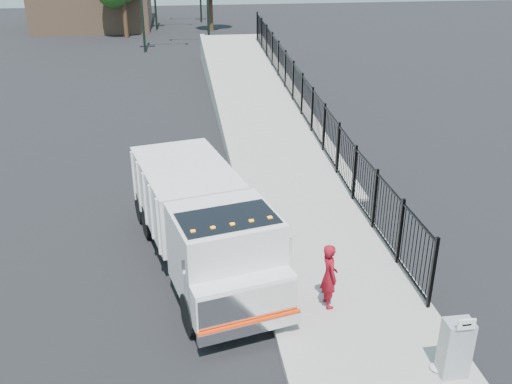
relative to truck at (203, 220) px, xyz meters
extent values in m
plane|color=black|center=(1.51, -0.67, -1.40)|extent=(120.00, 120.00, 0.00)
cube|color=#9E998E|center=(3.43, -2.67, -1.34)|extent=(3.55, 12.00, 0.12)
cube|color=#ADAAA3|center=(1.51, -2.67, -1.32)|extent=(0.30, 12.00, 0.16)
cube|color=#9E998E|center=(3.63, 15.33, -1.40)|extent=(3.95, 24.06, 3.19)
cube|color=black|center=(5.06, 11.33, -0.50)|extent=(0.10, 28.00, 1.80)
cube|color=black|center=(-0.08, 0.36, -0.87)|extent=(2.39, 6.55, 0.21)
cube|color=white|center=(0.41, -1.79, 0.08)|extent=(2.66, 2.55, 1.91)
cube|color=white|center=(0.68, -2.95, -0.39)|extent=(2.34, 1.16, 0.96)
cube|color=silver|center=(0.76, -3.30, -0.39)|extent=(2.16, 0.57, 0.81)
cube|color=silver|center=(0.78, -3.37, -0.87)|extent=(2.27, 0.68, 0.27)
cube|color=#FB3305|center=(0.78, -3.37, -0.73)|extent=(2.25, 0.56, 0.06)
cube|color=black|center=(0.47, -2.02, 0.66)|extent=(2.33, 1.68, 0.81)
cube|color=white|center=(-0.36, 1.57, 0.08)|extent=(3.14, 4.43, 1.62)
cube|color=silver|center=(-0.54, -2.99, 0.51)|extent=(0.07, 0.07, 0.33)
cube|color=silver|center=(1.79, -2.45, 0.51)|extent=(0.07, 0.07, 0.33)
cube|color=orange|center=(-0.30, -2.54, 1.06)|extent=(0.11, 0.10, 0.06)
cube|color=orange|center=(0.12, -2.44, 1.06)|extent=(0.11, 0.10, 0.06)
cube|color=orange|center=(0.54, -2.35, 1.06)|extent=(0.11, 0.10, 0.06)
cube|color=orange|center=(0.96, -2.25, 1.06)|extent=(0.11, 0.10, 0.06)
cube|color=orange|center=(1.38, -2.15, 1.06)|extent=(0.11, 0.10, 0.06)
cylinder|color=black|center=(-0.42, -2.66, -0.92)|extent=(0.51, 1.00, 0.96)
cylinder|color=black|center=(1.54, -2.21, -0.92)|extent=(0.51, 1.00, 0.96)
cylinder|color=black|center=(-1.47, 1.90, -0.92)|extent=(0.51, 1.00, 0.96)
cylinder|color=black|center=(0.49, 2.35, -0.92)|extent=(0.51, 1.00, 0.96)
cylinder|color=black|center=(-1.70, 2.92, -0.92)|extent=(0.51, 1.00, 0.96)
cylinder|color=black|center=(0.25, 3.38, -0.92)|extent=(0.51, 1.00, 0.96)
imported|color=maroon|center=(2.76, -2.26, -0.48)|extent=(0.43, 0.62, 1.60)
cube|color=gray|center=(4.61, -4.83, -0.65)|extent=(0.55, 0.40, 1.25)
cube|color=white|center=(4.61, -5.05, 0.08)|extent=(0.35, 0.04, 0.22)
ellipsoid|color=silver|center=(4.40, -4.69, -1.24)|extent=(0.34, 0.34, 0.08)
cylinder|color=#382314|center=(-4.32, 36.66, 0.20)|extent=(0.36, 0.36, 3.20)
cylinder|color=#382314|center=(2.96, 39.57, 0.20)|extent=(0.36, 0.36, 3.20)
cylinder|color=#382314|center=(-3.96, 48.61, 0.20)|extent=(0.36, 0.36, 3.20)
camera|label=1|loc=(-0.46, -12.98, 6.71)|focal=40.00mm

